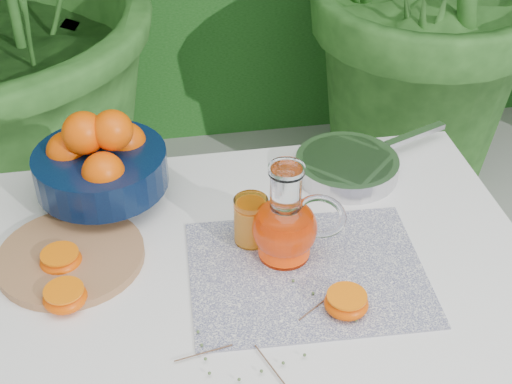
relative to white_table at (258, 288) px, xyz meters
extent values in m
cube|color=white|center=(0.00, 0.00, 0.06)|extent=(1.00, 0.70, 0.04)
cylinder|color=white|center=(-0.45, 0.30, -0.31)|extent=(0.04, 0.04, 0.71)
cylinder|color=white|center=(0.45, 0.30, -0.31)|extent=(0.04, 0.04, 0.71)
cube|color=#0C0F47|center=(0.08, -0.06, 0.08)|extent=(0.43, 0.34, 0.00)
cylinder|color=#A66D4B|center=(-0.33, 0.05, 0.09)|extent=(0.34, 0.34, 0.02)
cylinder|color=black|center=(-0.27, 0.22, 0.10)|extent=(0.10, 0.10, 0.04)
cylinder|color=black|center=(-0.27, 0.22, 0.16)|extent=(0.29, 0.29, 0.07)
sphere|color=#E76002|center=(-0.33, 0.24, 0.19)|extent=(0.09, 0.09, 0.08)
sphere|color=#E76002|center=(-0.22, 0.25, 0.19)|extent=(0.09, 0.09, 0.08)
sphere|color=#E76002|center=(-0.26, 0.15, 0.19)|extent=(0.09, 0.09, 0.08)
sphere|color=#E76002|center=(-0.28, 0.28, 0.19)|extent=(0.09, 0.09, 0.08)
sphere|color=#E76002|center=(-0.29, 0.22, 0.24)|extent=(0.09, 0.09, 0.08)
sphere|color=#E76002|center=(-0.24, 0.21, 0.25)|extent=(0.09, 0.09, 0.08)
cylinder|color=white|center=(0.05, -0.01, 0.09)|extent=(0.12, 0.12, 0.01)
ellipsoid|color=white|center=(0.05, -0.01, 0.15)|extent=(0.15, 0.15, 0.11)
cylinder|color=white|center=(0.05, -0.01, 0.23)|extent=(0.07, 0.07, 0.08)
cylinder|color=white|center=(0.05, -0.01, 0.27)|extent=(0.08, 0.08, 0.01)
torus|color=white|center=(0.10, -0.03, 0.18)|extent=(0.09, 0.04, 0.09)
cylinder|color=#EA3905|center=(0.05, -0.01, 0.13)|extent=(0.12, 0.12, 0.08)
cylinder|color=white|center=(-0.01, 0.04, 0.13)|extent=(0.07, 0.07, 0.09)
cylinder|color=orange|center=(-0.01, 0.04, 0.12)|extent=(0.06, 0.06, 0.07)
cylinder|color=orange|center=(-0.01, 0.04, 0.16)|extent=(0.05, 0.05, 0.00)
cylinder|color=#B9B8BD|center=(0.23, 0.22, 0.10)|extent=(0.28, 0.28, 0.04)
cylinder|color=silver|center=(0.23, 0.22, 0.12)|extent=(0.25, 0.25, 0.01)
cube|color=#B9B8BD|center=(0.40, 0.29, 0.12)|extent=(0.16, 0.08, 0.01)
ellipsoid|color=#E76002|center=(-0.34, -0.07, 0.10)|extent=(0.08, 0.08, 0.04)
cylinder|color=orange|center=(-0.34, -0.07, 0.12)|extent=(0.07, 0.07, 0.00)
ellipsoid|color=#E76002|center=(-0.35, 0.03, 0.10)|extent=(0.08, 0.08, 0.04)
cylinder|color=orange|center=(-0.35, 0.03, 0.12)|extent=(0.07, 0.07, 0.00)
ellipsoid|color=#E76002|center=(0.12, -0.16, 0.10)|extent=(0.08, 0.08, 0.04)
cylinder|color=orange|center=(0.12, -0.16, 0.12)|extent=(0.07, 0.07, 0.00)
cylinder|color=brown|center=(-0.02, -0.26, 0.09)|extent=(0.04, 0.10, 0.00)
sphere|color=#476032|center=(-0.08, -0.28, 0.09)|extent=(0.01, 0.01, 0.01)
sphere|color=#476032|center=(-0.04, -0.27, 0.09)|extent=(0.01, 0.01, 0.01)
sphere|color=#476032|center=(-0.01, -0.26, 0.09)|extent=(0.01, 0.01, 0.01)
sphere|color=#476032|center=(0.03, -0.25, 0.09)|extent=(0.01, 0.01, 0.01)
cylinder|color=brown|center=(0.09, -0.14, 0.09)|extent=(0.10, 0.07, 0.00)
sphere|color=#476032|center=(0.05, -0.08, 0.09)|extent=(0.01, 0.01, 0.01)
sphere|color=#476032|center=(0.07, -0.12, 0.09)|extent=(0.01, 0.01, 0.01)
sphere|color=#476032|center=(0.10, -0.16, 0.09)|extent=(0.01, 0.01, 0.01)
sphere|color=#476032|center=(0.13, -0.19, 0.09)|extent=(0.01, 0.01, 0.01)
cylinder|color=brown|center=(-0.12, -0.21, 0.09)|extent=(0.09, 0.02, 0.00)
sphere|color=#476032|center=(-0.12, -0.26, 0.09)|extent=(0.01, 0.01, 0.01)
sphere|color=#476032|center=(-0.12, -0.23, 0.09)|extent=(0.01, 0.01, 0.01)
sphere|color=#476032|center=(-0.12, -0.20, 0.09)|extent=(0.01, 0.01, 0.01)
sphere|color=#476032|center=(-0.13, -0.17, 0.09)|extent=(0.01, 0.01, 0.01)
camera|label=1|loc=(-0.17, -0.96, 0.95)|focal=50.00mm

